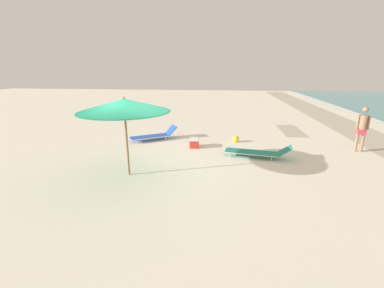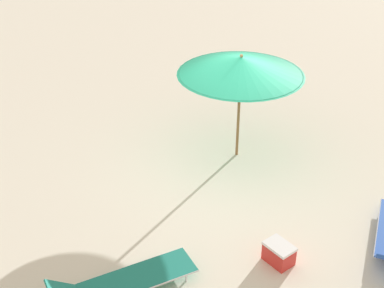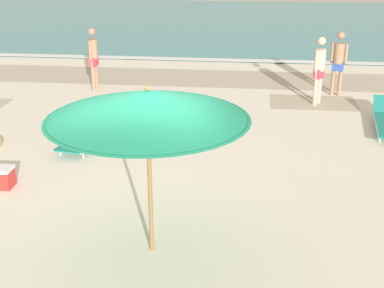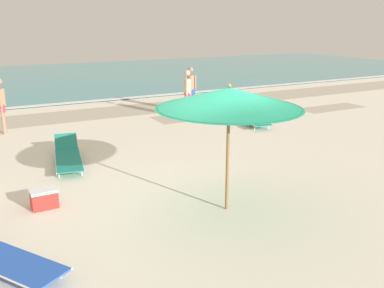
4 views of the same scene
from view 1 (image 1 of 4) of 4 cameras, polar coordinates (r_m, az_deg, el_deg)
ground_plane at (r=8.35m, az=-9.65°, el=-6.55°), size 60.00×60.00×0.16m
beach_umbrella at (r=7.64m, az=-14.84°, el=8.28°), size 2.66×2.66×2.40m
sun_lounger_under_umbrella at (r=11.80m, az=-8.36°, el=1.96°), size 1.63×2.11×0.57m
sun_lounger_beside_umbrella at (r=9.69m, az=14.32°, el=-1.71°), size 1.00×2.40×0.51m
beachgoer_wading_adult at (r=11.78m, az=33.64°, el=3.21°), size 0.27×0.45×1.76m
beach_ball at (r=11.48m, az=9.72°, el=1.13°), size 0.29×0.29×0.29m
cooler_box at (r=10.60m, az=0.51°, el=0.29°), size 0.51×0.37×0.37m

